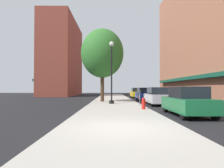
% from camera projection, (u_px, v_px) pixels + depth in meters
% --- Properties ---
extents(ground_plane, '(90.00, 90.00, 0.00)m').
position_uv_depth(ground_plane, '(145.00, 101.00, 25.35)').
color(ground_plane, black).
extents(sidewalk_slab, '(4.80, 50.00, 0.12)m').
position_uv_depth(sidewalk_slab, '(113.00, 100.00, 26.31)').
color(sidewalk_slab, '#A8A399').
rests_on(sidewalk_slab, ground).
extents(building_right_brick, '(6.80, 40.00, 22.28)m').
position_uv_depth(building_right_brick, '(213.00, 25.00, 29.69)').
color(building_right_brick, '#9E6047').
rests_on(building_right_brick, ground).
extents(building_far_background, '(6.80, 18.00, 16.41)m').
position_uv_depth(building_far_background, '(63.00, 59.00, 44.39)').
color(building_far_background, brown).
rests_on(building_far_background, ground).
extents(lamppost, '(0.48, 0.48, 5.90)m').
position_uv_depth(lamppost, '(112.00, 71.00, 18.79)').
color(lamppost, black).
rests_on(lamppost, sidewalk_slab).
extents(fire_hydrant, '(0.33, 0.26, 0.79)m').
position_uv_depth(fire_hydrant, '(144.00, 103.00, 13.77)').
color(fire_hydrant, red).
rests_on(fire_hydrant, sidewalk_slab).
extents(parking_meter_near, '(0.14, 0.09, 1.31)m').
position_uv_depth(parking_meter_near, '(140.00, 96.00, 16.37)').
color(parking_meter_near, slate).
rests_on(parking_meter_near, sidewalk_slab).
extents(tree_near, '(4.72, 4.72, 8.06)m').
position_uv_depth(tree_near, '(102.00, 53.00, 22.06)').
color(tree_near, '#422D1E').
rests_on(tree_near, sidewalk_slab).
extents(car_green, '(1.80, 4.30, 1.66)m').
position_uv_depth(car_green, '(187.00, 102.00, 11.33)').
color(car_green, black).
rests_on(car_green, ground).
extents(car_silver, '(1.80, 4.30, 1.66)m').
position_uv_depth(car_silver, '(157.00, 96.00, 18.48)').
color(car_silver, black).
rests_on(car_silver, ground).
extents(car_blue, '(1.80, 4.30, 1.66)m').
position_uv_depth(car_blue, '(144.00, 94.00, 25.62)').
color(car_blue, black).
rests_on(car_blue, ground).
extents(car_yellow, '(1.80, 4.30, 1.66)m').
position_uv_depth(car_yellow, '(137.00, 93.00, 32.90)').
color(car_yellow, black).
rests_on(car_yellow, ground).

